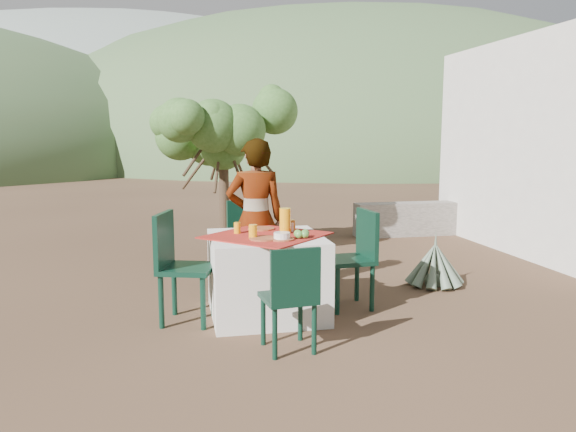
% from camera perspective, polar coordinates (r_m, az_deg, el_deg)
% --- Properties ---
extents(ground, '(160.00, 160.00, 0.00)m').
position_cam_1_polar(ground, '(5.55, -4.77, -9.30)').
color(ground, '#39281A').
rests_on(ground, ground).
extents(table, '(1.30, 1.30, 0.76)m').
position_cam_1_polar(table, '(5.25, -2.20, -6.02)').
color(table, white).
rests_on(table, ground).
extents(chair_far, '(0.51, 0.51, 0.94)m').
position_cam_1_polar(chair_far, '(6.32, -3.99, -2.24)').
color(chair_far, black).
rests_on(chair_far, ground).
extents(chair_near, '(0.43, 0.43, 0.84)m').
position_cam_1_polar(chair_near, '(4.32, 0.32, -7.94)').
color(chair_near, black).
rests_on(chair_near, ground).
extents(chair_left, '(0.58, 0.58, 0.99)m').
position_cam_1_polar(chair_left, '(5.10, -11.13, -4.60)').
color(chair_left, black).
rests_on(chair_left, ground).
extents(chair_right, '(0.48, 0.48, 0.95)m').
position_cam_1_polar(chair_right, '(5.49, 6.91, -3.83)').
color(chair_right, black).
rests_on(chair_right, ground).
extents(person, '(0.61, 0.41, 1.64)m').
position_cam_1_polar(person, '(5.76, -3.33, -0.27)').
color(person, '#8C6651').
rests_on(person, ground).
extents(shrub_tree, '(1.72, 1.69, 2.02)m').
position_cam_1_polar(shrub_tree, '(7.57, -6.16, 7.64)').
color(shrub_tree, '#493424').
rests_on(shrub_tree, ground).
extents(agave, '(0.64, 0.65, 0.69)m').
position_cam_1_polar(agave, '(6.49, 14.68, -4.82)').
color(agave, '#60735C').
rests_on(agave, ground).
extents(stone_wall, '(2.60, 0.35, 0.55)m').
position_cam_1_polar(stone_wall, '(9.73, 14.23, -0.23)').
color(stone_wall, gray).
rests_on(stone_wall, ground).
extents(hill_near_right, '(48.00, 48.00, 20.00)m').
position_cam_1_polar(hill_near_right, '(43.18, 5.48, 6.06)').
color(hill_near_right, '#375731').
rests_on(hill_near_right, ground).
extents(hill_far_center, '(60.00, 60.00, 24.00)m').
position_cam_1_polar(hill_far_center, '(57.38, -15.02, 6.37)').
color(hill_far_center, slate).
rests_on(hill_far_center, ground).
extents(hill_far_right, '(36.00, 36.00, 14.00)m').
position_cam_1_polar(hill_far_right, '(58.73, 17.73, 6.30)').
color(hill_far_right, slate).
rests_on(hill_far_right, ground).
extents(plate_far, '(0.26, 0.26, 0.01)m').
position_cam_1_polar(plate_far, '(5.46, -2.74, -1.28)').
color(plate_far, brown).
rests_on(plate_far, table).
extents(plate_near, '(0.26, 0.26, 0.01)m').
position_cam_1_polar(plate_near, '(4.94, -2.47, -2.30)').
color(plate_near, brown).
rests_on(plate_near, table).
extents(glass_far, '(0.06, 0.06, 0.10)m').
position_cam_1_polar(glass_far, '(5.25, -5.17, -1.20)').
color(glass_far, '#FF9F10').
rests_on(glass_far, table).
extents(glass_near, '(0.08, 0.08, 0.12)m').
position_cam_1_polar(glass_near, '(4.98, -3.58, -1.58)').
color(glass_near, '#FF9F10').
rests_on(glass_near, table).
extents(juice_pitcher, '(0.11, 0.11, 0.24)m').
position_cam_1_polar(juice_pitcher, '(5.22, -0.28, -0.48)').
color(juice_pitcher, '#FF9F10').
rests_on(juice_pitcher, table).
extents(bowl_plate, '(0.22, 0.22, 0.01)m').
position_cam_1_polar(bowl_plate, '(4.91, -0.62, -2.36)').
color(bowl_plate, brown).
rests_on(bowl_plate, table).
extents(white_bowl, '(0.14, 0.14, 0.05)m').
position_cam_1_polar(white_bowl, '(4.91, -0.62, -1.99)').
color(white_bowl, white).
rests_on(white_bowl, bowl_plate).
extents(jar_left, '(0.06, 0.06, 0.09)m').
position_cam_1_polar(jar_left, '(5.33, 0.10, -1.09)').
color(jar_left, orange).
rests_on(jar_left, table).
extents(jar_right, '(0.07, 0.07, 0.10)m').
position_cam_1_polar(jar_right, '(5.37, 0.42, -0.95)').
color(jar_right, orange).
rests_on(jar_right, table).
extents(napkin_holder, '(0.07, 0.05, 0.08)m').
position_cam_1_polar(napkin_holder, '(5.32, 0.18, -1.14)').
color(napkin_holder, white).
rests_on(napkin_holder, table).
extents(fruit_cluster, '(0.14, 0.13, 0.07)m').
position_cam_1_polar(fruit_cluster, '(5.00, 1.40, -1.83)').
color(fruit_cluster, '#529C38').
rests_on(fruit_cluster, table).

